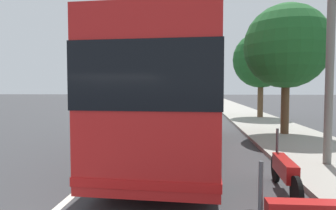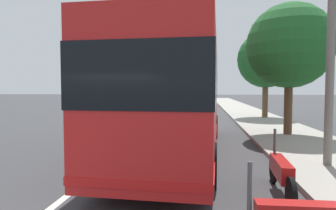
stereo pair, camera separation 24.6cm
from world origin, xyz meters
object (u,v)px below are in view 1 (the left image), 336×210
Objects in this scene: motorcycle_far_end at (285,172)px; utility_pole at (331,20)px; car_oncoming at (193,97)px; roadside_tree_mid_block at (286,47)px; coach_bus at (178,93)px; roadside_tree_far_block at (261,60)px; car_side_street at (168,99)px.

motorcycle_far_end is 0.30× the size of utility_pole.
roadside_tree_mid_block is at bearing -169.87° from car_oncoming.
roadside_tree_mid_block reaches higher than car_oncoming.
coach_bus is 1.71× the size of roadside_tree_far_block.
coach_bus is at bearing 35.44° from motorcycle_far_end.
utility_pole reaches higher than car_oncoming.
utility_pole is at bearing 175.35° from roadside_tree_far_block.
coach_bus reaches higher than car_side_street.
motorcycle_far_end is 0.51× the size of car_oncoming.
car_side_street reaches higher than motorcycle_far_end.
car_oncoming is at bearing 150.29° from car_side_street.
utility_pole is at bearing 9.39° from car_side_street.
roadside_tree_far_block is at bearing -21.03° from coach_bus.
car_oncoming is 0.59× the size of utility_pole.
roadside_tree_mid_block is at bearing 12.44° from car_side_street.
roadside_tree_mid_block reaches higher than coach_bus.
roadside_tree_far_block is (-21.56, -8.72, 3.54)m from car_side_street.
utility_pole reaches higher than roadside_tree_far_block.
motorcycle_far_end is 4.46m from utility_pole.
roadside_tree_far_block reaches higher than car_side_street.
motorcycle_far_end is at bearing 163.73° from roadside_tree_mid_block.
motorcycle_far_end is at bearing -173.88° from car_oncoming.
coach_bus is 4.75m from motorcycle_far_end.
coach_bus is at bearing 129.54° from roadside_tree_mid_block.
coach_bus is 4.88m from utility_pole.
car_side_street is 0.76× the size of roadside_tree_far_block.
car_side_street is at bearing 12.27° from utility_pole.
car_oncoming is (40.66, -0.20, -1.29)m from coach_bus.
car_oncoming is 29.50m from roadside_tree_far_block.
roadside_tree_far_block is (8.00, -0.62, 0.17)m from roadside_tree_mid_block.
coach_bus is at bearing 156.09° from roadside_tree_far_block.
coach_bus reaches higher than car_oncoming.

